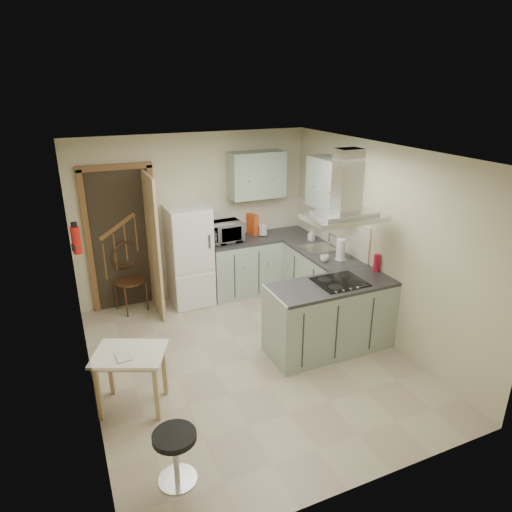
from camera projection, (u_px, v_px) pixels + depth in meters
name	position (u px, v px, depth m)	size (l,w,h in m)	color
floor	(249.00, 359.00, 5.59)	(4.20, 4.20, 0.00)	tan
ceiling	(248.00, 152.00, 4.69)	(4.20, 4.20, 0.00)	silver
back_wall	(195.00, 217.00, 6.93)	(3.60, 3.60, 0.00)	beige
left_wall	(79.00, 293.00, 4.46)	(4.20, 4.20, 0.00)	beige
right_wall	(378.00, 243.00, 5.82)	(4.20, 4.20, 0.00)	beige
doorway	(122.00, 239.00, 6.56)	(1.10, 0.12, 2.10)	brown
fridge	(189.00, 256.00, 6.78)	(0.60, 0.60, 1.50)	white
counter_back	(243.00, 266.00, 7.21)	(1.08, 0.60, 0.90)	#9EB2A0
counter_right	(311.00, 273.00, 6.95)	(0.60, 1.95, 0.90)	#9EB2A0
splashback	(253.00, 216.00, 7.32)	(1.68, 0.02, 0.50)	beige
wall_cabinet_back	(257.00, 175.00, 6.92)	(0.85, 0.35, 0.70)	#9EB2A0
wall_cabinet_right	(333.00, 185.00, 6.26)	(0.35, 0.90, 0.70)	#9EB2A0
peninsula	(331.00, 317.00, 5.66)	(1.55, 0.65, 0.90)	#9EB2A0
hob	(340.00, 282.00, 5.53)	(0.58, 0.50, 0.01)	black
extractor_hood	(344.00, 217.00, 5.24)	(0.90, 0.55, 0.10)	silver
sink	(318.00, 248.00, 6.64)	(0.45, 0.40, 0.01)	silver
fire_extinguisher	(76.00, 240.00, 5.16)	(0.10, 0.10, 0.32)	#B2140F
drop_leaf_table	(132.00, 380.00, 4.67)	(0.70, 0.52, 0.65)	#DBA887
bentwood_chair	(130.00, 281.00, 6.63)	(0.41, 0.41, 0.92)	#4E301A
stool	(176.00, 457.00, 3.81)	(0.37, 0.37, 0.49)	black
microwave	(223.00, 232.00, 6.87)	(0.55, 0.37, 0.31)	black
kettle	(263.00, 230.00, 7.16)	(0.13, 0.13, 0.20)	silver
cereal_box	(252.00, 224.00, 7.23)	(0.09, 0.21, 0.32)	#E14E1A
soap_bottle	(311.00, 235.00, 6.96)	(0.08, 0.08, 0.17)	silver
paper_towel	(341.00, 249.00, 6.17)	(0.12, 0.12, 0.31)	silver
cup	(325.00, 258.00, 6.15)	(0.12, 0.12, 0.09)	white
red_bottle	(377.00, 263.00, 5.83)	(0.08, 0.08, 0.23)	red
book	(116.00, 355.00, 4.43)	(0.14, 0.20, 0.09)	#A84F38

